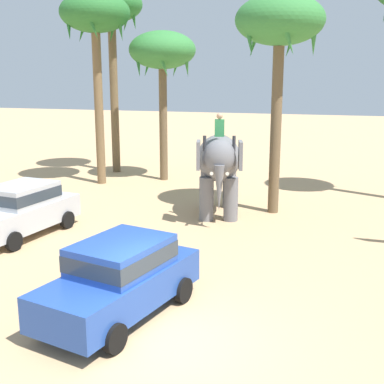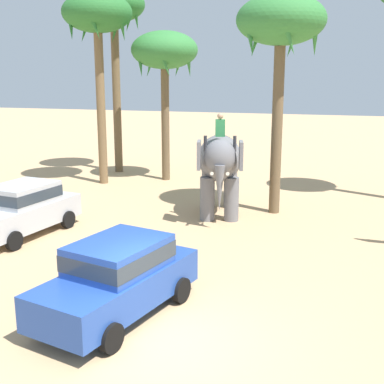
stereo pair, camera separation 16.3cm
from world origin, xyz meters
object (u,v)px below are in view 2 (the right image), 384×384
at_px(palm_tree_leaning_seaward, 165,54).
at_px(palm_tree_far_back, 114,11).
at_px(car_sedan_foreground, 118,275).
at_px(car_parked_far_side, 22,207).
at_px(palm_tree_near_hut, 97,19).
at_px(elephant_with_mahout, 220,163).
at_px(palm_tree_behind_elephant, 281,26).

bearing_deg(palm_tree_leaning_seaward, palm_tree_far_back, 158.28).
relative_size(car_sedan_foreground, car_parked_far_side, 1.02).
bearing_deg(car_sedan_foreground, palm_tree_far_back, 115.26).
height_order(palm_tree_near_hut, palm_tree_leaning_seaward, palm_tree_near_hut).
relative_size(palm_tree_near_hut, palm_tree_leaning_seaward, 1.22).
height_order(car_sedan_foreground, palm_tree_near_hut, palm_tree_near_hut).
bearing_deg(palm_tree_leaning_seaward, elephant_with_mahout, -53.41).
xyz_separation_m(car_sedan_foreground, palm_tree_far_back, (-7.31, 15.49, 7.38)).
height_order(palm_tree_far_back, palm_tree_leaning_seaward, palm_tree_far_back).
distance_m(palm_tree_behind_elephant, palm_tree_leaning_seaward, 7.72).
height_order(elephant_with_mahout, palm_tree_leaning_seaward, palm_tree_leaning_seaward).
distance_m(car_parked_far_side, palm_tree_near_hut, 10.66).
bearing_deg(palm_tree_leaning_seaward, car_sedan_foreground, -73.88).
xyz_separation_m(palm_tree_behind_elephant, palm_tree_far_back, (-9.33, 5.91, 1.46)).
xyz_separation_m(car_sedan_foreground, palm_tree_near_hut, (-6.72, 12.52, 6.71)).
distance_m(car_sedan_foreground, palm_tree_far_back, 18.65).
bearing_deg(palm_tree_far_back, elephant_with_mahout, -43.15).
bearing_deg(car_sedan_foreground, car_parked_far_side, 141.85).
relative_size(car_sedan_foreground, palm_tree_near_hut, 0.50).
relative_size(car_sedan_foreground, palm_tree_behind_elephant, 0.55).
bearing_deg(car_parked_far_side, car_sedan_foreground, -38.15).
distance_m(car_sedan_foreground, palm_tree_near_hut, 15.72).
bearing_deg(palm_tree_leaning_seaward, palm_tree_near_hut, -147.02).
xyz_separation_m(car_parked_far_side, palm_tree_behind_elephant, (7.52, 5.26, 5.92)).
bearing_deg(palm_tree_behind_elephant, palm_tree_leaning_seaward, 142.89).
relative_size(car_parked_far_side, palm_tree_leaning_seaward, 0.59).
bearing_deg(car_parked_far_side, elephant_with_mahout, 36.94).
height_order(palm_tree_behind_elephant, palm_tree_leaning_seaward, palm_tree_behind_elephant).
relative_size(car_parked_far_side, palm_tree_near_hut, 0.49).
height_order(car_parked_far_side, palm_tree_behind_elephant, palm_tree_behind_elephant).
height_order(palm_tree_behind_elephant, palm_tree_far_back, palm_tree_far_back).
distance_m(car_parked_far_side, palm_tree_leaning_seaward, 11.27).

